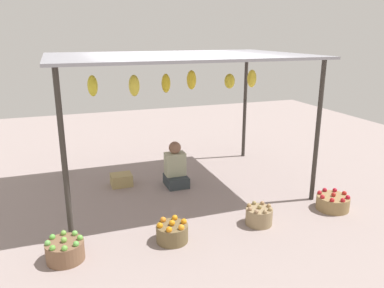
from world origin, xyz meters
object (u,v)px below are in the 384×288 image
vendor_person (175,169)px  basket_potatoes (259,216)px  basket_green_apples (65,250)px  basket_oranges (172,232)px  basket_red_apples (333,202)px  wooden_crate_near_vendor (121,180)px

vendor_person → basket_potatoes: size_ratio=2.12×
basket_potatoes → basket_green_apples: bearing=-179.9°
basket_oranges → basket_green_apples: bearing=179.1°
vendor_person → basket_oranges: 1.86m
vendor_person → basket_oranges: (-0.60, -1.76, -0.18)m
basket_green_apples → basket_red_apples: 3.83m
wooden_crate_near_vendor → basket_oranges: bearing=-81.9°
basket_green_apples → basket_red_apples: (3.83, 0.04, -0.01)m
basket_oranges → basket_potatoes: basket_oranges is taller
basket_green_apples → basket_potatoes: size_ratio=1.19×
vendor_person → wooden_crate_near_vendor: size_ratio=2.19×
basket_green_apples → wooden_crate_near_vendor: bearing=63.9°
basket_green_apples → wooden_crate_near_vendor: basket_green_apples is taller
vendor_person → basket_red_apples: 2.58m
basket_oranges → basket_red_apples: bearing=1.4°
basket_green_apples → wooden_crate_near_vendor: size_ratio=1.23×
basket_potatoes → basket_red_apples: 1.28m
basket_oranges → basket_potatoes: 1.26m
vendor_person → wooden_crate_near_vendor: bearing=161.1°
basket_red_apples → vendor_person: bearing=138.8°
basket_green_apples → basket_red_apples: bearing=0.6°
basket_green_apples → basket_potatoes: basket_green_apples is taller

